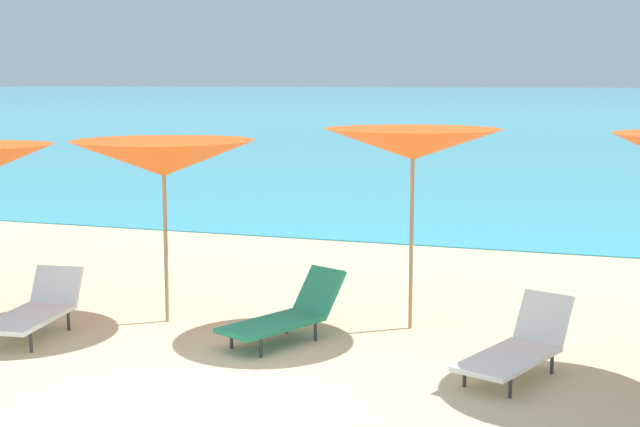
{
  "coord_description": "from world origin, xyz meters",
  "views": [
    {
      "loc": [
        3.56,
        -7.04,
        2.83
      ],
      "look_at": [
        -0.02,
        3.5,
        1.2
      ],
      "focal_mm": 50.43,
      "sensor_mm": 36.0,
      "label": 1
    }
  ],
  "objects_px": {
    "umbrella_4": "(164,158)",
    "umbrella_5": "(413,144)",
    "lounge_chair_0": "(35,310)",
    "lounge_chair_5": "(518,347)",
    "lounge_chair_8": "(287,314)"
  },
  "relations": [
    {
      "from": "lounge_chair_0",
      "to": "lounge_chair_5",
      "type": "relative_size",
      "value": 0.95
    },
    {
      "from": "umbrella_4",
      "to": "umbrella_5",
      "type": "bearing_deg",
      "value": 12.75
    },
    {
      "from": "umbrella_5",
      "to": "lounge_chair_0",
      "type": "relative_size",
      "value": 1.5
    },
    {
      "from": "umbrella_5",
      "to": "lounge_chair_8",
      "type": "distance_m",
      "value": 2.37
    },
    {
      "from": "lounge_chair_8",
      "to": "lounge_chair_0",
      "type": "bearing_deg",
      "value": -140.87
    },
    {
      "from": "umbrella_4",
      "to": "lounge_chair_5",
      "type": "xyz_separation_m",
      "value": [
        4.19,
        -0.69,
        -1.66
      ]
    },
    {
      "from": "umbrella_4",
      "to": "lounge_chair_0",
      "type": "relative_size",
      "value": 1.41
    },
    {
      "from": "lounge_chair_0",
      "to": "lounge_chair_8",
      "type": "bearing_deg",
      "value": 6.96
    },
    {
      "from": "lounge_chair_0",
      "to": "lounge_chair_8",
      "type": "relative_size",
      "value": 0.95
    },
    {
      "from": "lounge_chair_5",
      "to": "umbrella_5",
      "type": "bearing_deg",
      "value": 156.48
    },
    {
      "from": "umbrella_4",
      "to": "umbrella_5",
      "type": "height_order",
      "value": "umbrella_5"
    },
    {
      "from": "lounge_chair_0",
      "to": "lounge_chair_5",
      "type": "height_order",
      "value": "lounge_chair_5"
    },
    {
      "from": "lounge_chair_8",
      "to": "umbrella_4",
      "type": "bearing_deg",
      "value": -166.35
    },
    {
      "from": "umbrella_4",
      "to": "lounge_chair_5",
      "type": "bearing_deg",
      "value": -9.29
    },
    {
      "from": "lounge_chair_5",
      "to": "lounge_chair_8",
      "type": "height_order",
      "value": "lounge_chair_8"
    }
  ]
}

